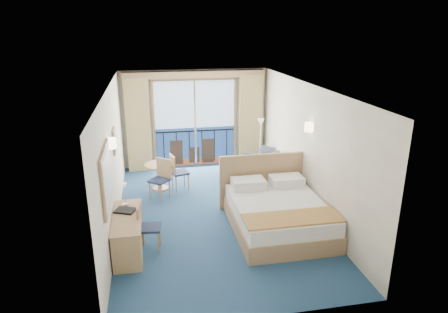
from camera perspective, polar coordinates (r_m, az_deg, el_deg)
floor at (r=8.60m, az=-1.33°, el=-8.18°), size 6.50×6.50×0.00m
room_walls at (r=7.97m, az=-1.42°, el=3.34°), size 4.04×6.54×2.72m
balcony_door at (r=11.21m, az=-4.17°, el=4.36°), size 2.36×0.03×2.52m
curtain_left at (r=10.97m, az=-12.14°, el=4.40°), size 0.65×0.22×2.55m
curtain_right at (r=11.32m, az=3.78°, el=5.20°), size 0.65×0.22×2.55m
pelmet at (r=10.84m, az=-4.23°, el=11.62°), size 3.80×0.25×0.18m
mirror at (r=6.55m, az=-16.43°, el=-2.91°), size 0.05×1.25×0.95m
wall_print at (r=8.38m, az=-15.36°, el=2.17°), size 0.04×0.42×0.52m
sconce_left at (r=7.30m, az=-15.81°, el=1.82°), size 0.18×0.18×0.18m
sconce_right at (r=8.34m, az=12.04°, el=4.14°), size 0.18×0.18×0.18m
bed at (r=7.96m, az=7.61°, el=-7.92°), size 1.92×2.28×1.21m
nightstand at (r=9.44m, az=8.75°, el=-4.12°), size 0.41×0.39×0.54m
phone at (r=9.37m, az=8.99°, el=-2.25°), size 0.21×0.17×0.09m
armchair at (r=10.51m, az=5.82°, el=-0.99°), size 1.16×1.16×0.76m
floor_lamp at (r=10.68m, az=5.26°, el=3.50°), size 0.20×0.20×1.47m
desk at (r=6.99m, az=-13.67°, el=-11.92°), size 0.50×1.44×0.68m
desk_chair at (r=7.27m, az=-11.14°, el=-9.47°), size 0.42×0.41×0.87m
folder at (r=7.38m, az=-13.94°, el=-7.48°), size 0.42×0.37×0.03m
desk_lamp at (r=7.48m, az=-14.03°, el=-4.62°), size 0.11×0.11×0.42m
round_table at (r=9.80m, az=-9.17°, el=-1.92°), size 0.71×0.71×0.64m
table_chair_a at (r=9.69m, az=-6.76°, el=-1.94°), size 0.47×0.46×0.89m
table_chair_b at (r=9.31m, az=-8.96°, el=-2.80°), size 0.56×0.56×0.92m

